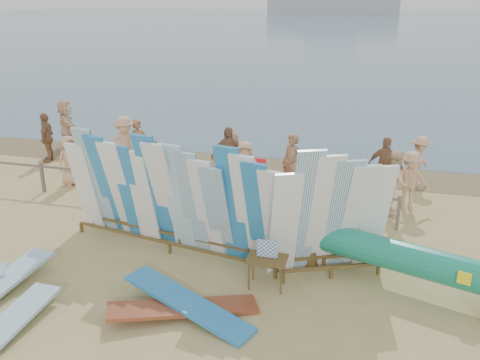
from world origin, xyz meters
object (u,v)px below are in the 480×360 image
(beachgoer_9, at_px, (419,161))
(beachgoer_7, at_px, (292,164))
(beachgoer_extra_1, at_px, (47,137))
(flat_board_b, at_px, (0,341))
(beachgoer_2, at_px, (152,165))
(beachgoer_4, at_px, (228,156))
(main_surfboard_rack, at_px, (173,200))
(vendor_table, at_px, (267,271))
(flat_board_c, at_px, (184,314))
(side_surfboard_rack, at_px, (330,218))
(flat_board_d, at_px, (188,313))
(beachgoer_extra_0, at_px, (410,181))
(beachgoer_0, at_px, (70,160))
(beachgoer_6, at_px, (245,173))
(beachgoer_8, at_px, (395,182))
(beachgoer_3, at_px, (125,144))
(beachgoer_5, at_px, (232,156))
(beach_chair_left, at_px, (174,190))
(outrigger_canoe, at_px, (398,258))
(stroller, at_px, (255,183))
(beachgoer_11, at_px, (66,125))
(beach_chair_right, at_px, (248,191))
(beachgoer_10, at_px, (385,166))
(beachgoer_1, at_px, (139,145))

(beachgoer_9, relative_size, beachgoer_7, 0.86)
(beachgoer_extra_1, bearing_deg, beachgoer_9, 76.82)
(flat_board_b, height_order, beachgoer_2, beachgoer_2)
(beachgoer_7, xyz_separation_m, beachgoer_4, (-1.99, 0.27, 0.01))
(main_surfboard_rack, xyz_separation_m, vendor_table, (2.36, -1.02, -0.88))
(flat_board_c, height_order, beachgoer_extra_1, beachgoer_extra_1)
(vendor_table, height_order, flat_board_b, vendor_table)
(flat_board_c, relative_size, beachgoer_4, 1.48)
(side_surfboard_rack, distance_m, flat_board_d, 3.35)
(beachgoer_2, bearing_deg, beachgoer_extra_0, -160.64)
(side_surfboard_rack, xyz_separation_m, vendor_table, (-1.10, -0.84, -0.91))
(beachgoer_extra_0, bearing_deg, beachgoer_0, 174.79)
(beachgoer_2, height_order, beachgoer_6, beachgoer_6)
(main_surfboard_rack, bearing_deg, beachgoer_8, 46.28)
(beachgoer_2, xyz_separation_m, beachgoer_8, (6.83, 0.19, 0.05))
(beachgoer_6, distance_m, beachgoer_4, 1.56)
(flat_board_b, distance_m, beachgoer_9, 12.07)
(beachgoer_3, height_order, beachgoer_5, beachgoer_3)
(beach_chair_left, distance_m, beachgoer_3, 3.11)
(outrigger_canoe, height_order, beachgoer_4, beachgoer_4)
(stroller, xyz_separation_m, beachgoer_7, (0.96, 0.56, 0.47))
(flat_board_c, bearing_deg, side_surfboard_rack, -74.51)
(side_surfboard_rack, bearing_deg, beachgoer_7, 84.68)
(beachgoer_2, height_order, beachgoer_0, beachgoer_2)
(vendor_table, xyz_separation_m, beach_chair_left, (-3.57, 3.95, -0.08))
(flat_board_b, distance_m, beachgoer_5, 8.79)
(beachgoer_2, bearing_deg, beach_chair_left, 170.24)
(beach_chair_left, distance_m, beachgoer_extra_0, 6.50)
(beachgoer_6, distance_m, beachgoer_11, 8.63)
(beachgoer_7, bearing_deg, flat_board_b, -81.97)
(beachgoer_7, xyz_separation_m, beachgoer_8, (2.84, -0.64, -0.04))
(side_surfboard_rack, height_order, flat_board_b, side_surfboard_rack)
(flat_board_d, xyz_separation_m, beach_chair_right, (-0.29, 5.61, 0.27))
(beachgoer_2, height_order, beachgoer_11, beachgoer_11)
(beachgoer_extra_1, relative_size, beachgoer_extra_0, 1.06)
(beachgoer_3, relative_size, beachgoer_11, 0.99)
(beachgoer_extra_1, bearing_deg, beachgoer_3, 68.12)
(beachgoer_10, bearing_deg, beachgoer_extra_0, 137.10)
(beachgoer_10, bearing_deg, beachgoer_5, 15.99)
(vendor_table, distance_m, beachgoer_5, 6.28)
(beachgoer_9, xyz_separation_m, beachgoer_extra_1, (-12.31, -0.78, 0.09))
(flat_board_d, bearing_deg, beachgoer_extra_0, -12.95)
(beach_chair_left, relative_size, beachgoer_extra_0, 0.55)
(beachgoer_5, xyz_separation_m, beachgoer_11, (-7.00, 1.91, 0.13))
(beachgoer_10, relative_size, beachgoer_4, 0.94)
(stroller, distance_m, beachgoer_10, 3.80)
(vendor_table, height_order, beachgoer_11, beachgoer_11)
(vendor_table, distance_m, beachgoer_0, 8.20)
(beachgoer_1, bearing_deg, flat_board_c, -126.08)
(flat_board_d, bearing_deg, beachgoer_6, 24.00)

